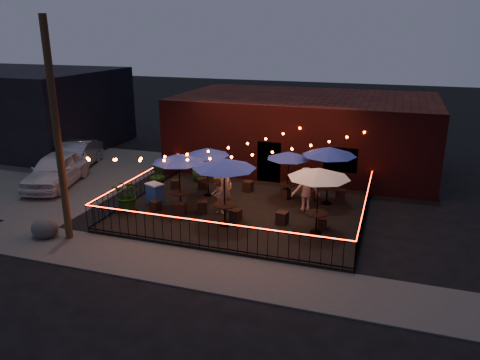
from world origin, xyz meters
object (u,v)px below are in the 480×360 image
(cafe_table_4, at_px, (319,174))
(boulder, at_px, (45,228))
(cafe_table_0, at_px, (179,159))
(cafe_table_2, at_px, (224,164))
(cafe_table_1, at_px, (207,152))
(utility_pole, at_px, (57,134))
(cafe_table_5, at_px, (329,152))
(cooler, at_px, (155,194))
(cafe_table_3, at_px, (289,156))

(cafe_table_4, height_order, boulder, cafe_table_4)
(cafe_table_0, relative_size, cafe_table_2, 0.76)
(cafe_table_0, height_order, cafe_table_1, cafe_table_0)
(cafe_table_2, distance_m, boulder, 7.17)
(cafe_table_4, distance_m, boulder, 10.44)
(cafe_table_2, height_order, cafe_table_4, cafe_table_2)
(cafe_table_4, bearing_deg, cafe_table_0, 174.69)
(cafe_table_1, bearing_deg, utility_pole, -119.71)
(cafe_table_1, relative_size, cafe_table_5, 0.94)
(cafe_table_5, relative_size, cooler, 2.69)
(utility_pole, height_order, cooler, utility_pole)
(cafe_table_1, distance_m, cafe_table_5, 5.42)
(cafe_table_0, distance_m, cafe_table_1, 2.09)
(cafe_table_1, relative_size, cafe_table_4, 0.94)
(cafe_table_0, bearing_deg, cafe_table_5, 24.93)
(cafe_table_2, xyz_separation_m, cooler, (-3.70, 1.16, -2.00))
(boulder, bearing_deg, cafe_table_3, 40.99)
(utility_pole, relative_size, cafe_table_3, 3.44)
(cafe_table_1, bearing_deg, boulder, -125.18)
(utility_pole, distance_m, cafe_table_0, 4.94)
(boulder, bearing_deg, cafe_table_5, 34.65)
(utility_pole, xyz_separation_m, cafe_table_5, (8.65, 6.41, -1.49))
(cafe_table_5, bearing_deg, cafe_table_3, 175.76)
(cafe_table_5, xyz_separation_m, boulder, (-9.57, -6.61, -2.13))
(cooler, bearing_deg, cafe_table_5, 42.84)
(cafe_table_5, relative_size, boulder, 2.66)
(cooler, bearing_deg, cafe_table_3, 49.81)
(cafe_table_0, xyz_separation_m, cafe_table_4, (5.90, -0.55, 0.09))
(utility_pole, relative_size, cooler, 8.33)
(cafe_table_1, bearing_deg, cafe_table_4, -25.32)
(cafe_table_2, xyz_separation_m, cafe_table_5, (3.44, 3.65, -0.13))
(cafe_table_3, height_order, cafe_table_4, cafe_table_4)
(cafe_table_1, xyz_separation_m, cafe_table_2, (1.94, -2.99, 0.42))
(cafe_table_2, bearing_deg, utility_pole, -152.15)
(cafe_table_4, bearing_deg, utility_pole, -160.13)
(cafe_table_0, relative_size, cafe_table_1, 1.02)
(cafe_table_4, xyz_separation_m, cafe_table_5, (-0.09, 3.25, 0.02))
(cafe_table_2, bearing_deg, boulder, -154.23)
(cafe_table_3, relative_size, cafe_table_4, 0.91)
(cooler, distance_m, boulder, 4.79)
(utility_pole, bearing_deg, cafe_table_3, 43.69)
(cafe_table_2, relative_size, boulder, 3.35)
(utility_pole, xyz_separation_m, cafe_table_1, (3.28, 5.74, -1.78))
(cafe_table_0, distance_m, cafe_table_4, 5.93)
(cafe_table_0, height_order, cafe_table_2, cafe_table_2)
(cafe_table_3, relative_size, cooler, 2.42)
(utility_pole, distance_m, cafe_table_4, 9.42)
(boulder, bearing_deg, cooler, 59.46)
(cafe_table_3, bearing_deg, cafe_table_0, -144.72)
(cafe_table_0, bearing_deg, utility_pole, -127.47)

